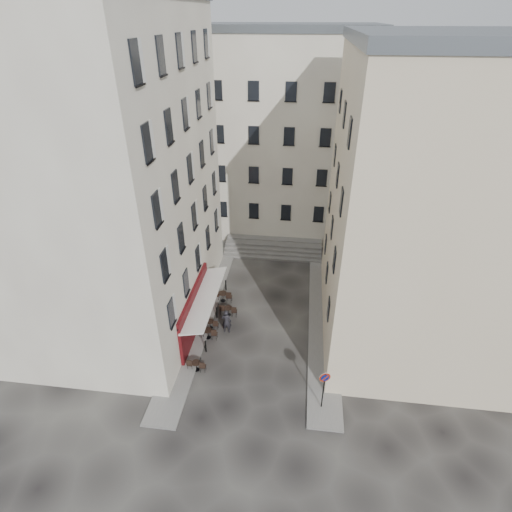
% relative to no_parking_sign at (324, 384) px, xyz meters
% --- Properties ---
extents(ground, '(90.00, 90.00, 0.00)m').
position_rel_no_parking_sign_xyz_m(ground, '(-4.30, 4.51, -1.98)').
color(ground, black).
rests_on(ground, ground).
extents(sidewalk_left, '(2.00, 22.00, 0.12)m').
position_rel_no_parking_sign_xyz_m(sidewalk_left, '(-8.80, 8.51, -1.92)').
color(sidewalk_left, slate).
rests_on(sidewalk_left, ground).
extents(sidewalk_right, '(2.00, 18.00, 0.12)m').
position_rel_no_parking_sign_xyz_m(sidewalk_right, '(0.20, 7.51, -1.92)').
color(sidewalk_right, slate).
rests_on(sidewalk_right, ground).
extents(building_left, '(12.20, 16.20, 20.60)m').
position_rel_no_parking_sign_xyz_m(building_left, '(-14.80, 7.51, 8.33)').
color(building_left, beige).
rests_on(building_left, ground).
extents(building_right, '(12.20, 14.20, 18.60)m').
position_rel_no_parking_sign_xyz_m(building_right, '(6.20, 8.01, 7.33)').
color(building_right, beige).
rests_on(building_right, ground).
extents(building_back, '(18.20, 10.20, 18.60)m').
position_rel_no_parking_sign_xyz_m(building_back, '(-5.30, 23.51, 7.33)').
color(building_back, beige).
rests_on(building_back, ground).
extents(cafe_storefront, '(1.74, 7.30, 3.50)m').
position_rel_no_parking_sign_xyz_m(cafe_storefront, '(-8.62, 5.51, -0.10)').
color(cafe_storefront, '#410909').
rests_on(cafe_storefront, ground).
extents(stone_steps, '(9.00, 3.15, 0.80)m').
position_rel_no_parking_sign_xyz_m(stone_steps, '(-4.30, 17.08, -1.58)').
color(stone_steps, '#5A5855').
rests_on(stone_steps, ground).
extents(bollard_near, '(0.12, 0.12, 0.98)m').
position_rel_no_parking_sign_xyz_m(bollard_near, '(-7.55, 3.51, -1.45)').
color(bollard_near, black).
rests_on(bollard_near, ground).
extents(bollard_mid, '(0.12, 0.12, 0.98)m').
position_rel_no_parking_sign_xyz_m(bollard_mid, '(-7.55, 7.01, -1.45)').
color(bollard_mid, black).
rests_on(bollard_mid, ground).
extents(bollard_far, '(0.12, 0.12, 0.98)m').
position_rel_no_parking_sign_xyz_m(bollard_far, '(-7.55, 10.51, -1.45)').
color(bollard_far, black).
rests_on(bollard_far, ground).
extents(no_parking_sign, '(0.61, 0.23, 2.79)m').
position_rel_no_parking_sign_xyz_m(no_parking_sign, '(0.00, 0.00, 0.00)').
color(no_parking_sign, black).
rests_on(no_parking_sign, ground).
extents(bistro_table_a, '(1.21, 0.57, 0.85)m').
position_rel_no_parking_sign_xyz_m(bistro_table_a, '(-7.75, 1.87, -1.54)').
color(bistro_table_a, black).
rests_on(bistro_table_a, ground).
extents(bistro_table_b, '(1.30, 0.61, 0.91)m').
position_rel_no_parking_sign_xyz_m(bistro_table_b, '(-7.69, 4.83, -1.51)').
color(bistro_table_b, black).
rests_on(bistro_table_b, ground).
extents(bistro_table_c, '(1.19, 0.56, 0.83)m').
position_rel_no_parking_sign_xyz_m(bistro_table_c, '(-7.76, 5.82, -1.55)').
color(bistro_table_c, black).
rests_on(bistro_table_c, ground).
extents(bistro_table_d, '(1.29, 0.61, 0.91)m').
position_rel_no_parking_sign_xyz_m(bistro_table_d, '(-6.75, 7.41, -1.51)').
color(bistro_table_d, black).
rests_on(bistro_table_d, ground).
extents(bistro_table_e, '(1.43, 0.67, 1.01)m').
position_rel_no_parking_sign_xyz_m(bistro_table_e, '(-7.49, 9.03, -1.46)').
color(bistro_table_e, black).
rests_on(bistro_table_e, ground).
extents(pedestrian, '(0.69, 0.45, 1.88)m').
position_rel_no_parking_sign_xyz_m(pedestrian, '(-6.54, 5.62, -1.04)').
color(pedestrian, black).
rests_on(pedestrian, ground).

